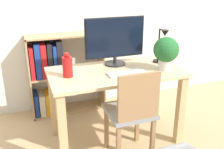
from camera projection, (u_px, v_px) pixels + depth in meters
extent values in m
plane|color=tan|center=(115.00, 137.00, 2.74)|extent=(10.00, 10.00, 0.00)
cube|color=silver|center=(88.00, 1.00, 3.10)|extent=(8.00, 0.05, 2.60)
cube|color=#D8BC8C|center=(116.00, 72.00, 2.48)|extent=(1.26, 0.67, 0.03)
cube|color=tan|center=(63.00, 133.00, 2.19)|extent=(0.07, 0.07, 0.71)
cube|color=tan|center=(180.00, 110.00, 2.55)|extent=(0.07, 0.07, 0.71)
cube|color=tan|center=(54.00, 104.00, 2.68)|extent=(0.07, 0.07, 0.71)
cube|color=tan|center=(153.00, 88.00, 3.04)|extent=(0.07, 0.07, 0.71)
cylinder|color=#232326|center=(115.00, 64.00, 2.65)|extent=(0.21, 0.21, 0.02)
cylinder|color=#232326|center=(115.00, 59.00, 2.64)|extent=(0.04, 0.04, 0.07)
cube|color=#232326|center=(115.00, 37.00, 2.56)|extent=(0.61, 0.02, 0.40)
cube|color=black|center=(115.00, 38.00, 2.56)|extent=(0.58, 0.03, 0.38)
cube|color=#B2B2B7|center=(127.00, 73.00, 2.39)|extent=(0.36, 0.13, 0.02)
cylinder|color=red|center=(67.00, 67.00, 2.30)|extent=(0.09, 0.09, 0.18)
sphere|color=red|center=(67.00, 55.00, 2.27)|extent=(0.05, 0.05, 0.05)
cylinder|color=black|center=(158.00, 61.00, 2.72)|extent=(0.10, 0.10, 0.02)
cylinder|color=black|center=(159.00, 45.00, 2.66)|extent=(0.02, 0.02, 0.32)
cylinder|color=black|center=(162.00, 30.00, 2.56)|extent=(0.01, 0.10, 0.01)
cone|color=black|center=(165.00, 33.00, 2.52)|extent=(0.08, 0.08, 0.06)
cylinder|color=silver|center=(165.00, 65.00, 2.48)|extent=(0.13, 0.13, 0.10)
sphere|color=#23662D|center=(166.00, 50.00, 2.43)|extent=(0.24, 0.24, 0.24)
cube|color=gray|center=(129.00, 111.00, 2.33)|extent=(0.40, 0.40, 0.04)
cube|color=#9E754C|center=(139.00, 97.00, 2.09)|extent=(0.36, 0.03, 0.40)
cube|color=#9E754C|center=(118.00, 147.00, 2.22)|extent=(0.04, 0.04, 0.43)
cube|color=#9E754C|center=(152.00, 140.00, 2.33)|extent=(0.04, 0.04, 0.43)
cube|color=#9E754C|center=(106.00, 128.00, 2.51)|extent=(0.04, 0.04, 0.43)
cube|color=#9E754C|center=(137.00, 122.00, 2.61)|extent=(0.04, 0.04, 0.43)
cube|color=tan|center=(30.00, 78.00, 3.00)|extent=(0.02, 0.28, 0.96)
cube|color=tan|center=(101.00, 70.00, 3.27)|extent=(0.02, 0.28, 0.96)
cube|color=tan|center=(69.00, 109.00, 3.30)|extent=(0.88, 0.28, 0.02)
cube|color=tan|center=(64.00, 35.00, 2.96)|extent=(0.88, 0.28, 0.02)
cube|color=tan|center=(67.00, 74.00, 3.13)|extent=(0.84, 0.28, 0.02)
cube|color=navy|center=(36.00, 103.00, 3.13)|extent=(0.04, 0.24, 0.27)
cube|color=beige|center=(42.00, 103.00, 3.15)|extent=(0.07, 0.24, 0.25)
cube|color=orange|center=(48.00, 102.00, 3.17)|extent=(0.07, 0.24, 0.26)
cube|color=black|center=(53.00, 101.00, 3.19)|extent=(0.04, 0.24, 0.26)
cube|color=red|center=(32.00, 62.00, 2.94)|extent=(0.04, 0.24, 0.37)
cube|color=navy|center=(37.00, 60.00, 2.96)|extent=(0.06, 0.24, 0.40)
cube|color=red|center=(43.00, 60.00, 2.98)|extent=(0.06, 0.24, 0.39)
cube|color=black|center=(49.00, 59.00, 3.00)|extent=(0.05, 0.24, 0.39)
cube|color=navy|center=(54.00, 60.00, 3.02)|extent=(0.04, 0.24, 0.36)
cube|color=black|center=(59.00, 57.00, 3.03)|extent=(0.07, 0.24, 0.41)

